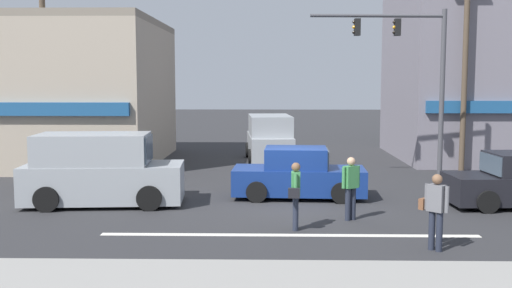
{
  "coord_description": "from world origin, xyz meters",
  "views": [
    {
      "loc": [
        -0.5,
        -17.41,
        3.64
      ],
      "look_at": [
        -0.92,
        2.0,
        1.6
      ],
      "focal_mm": 42.0,
      "sensor_mm": 36.0,
      "label": 1
    }
  ],
  "objects_px": {
    "van_crossing_center": "(101,171)",
    "pedestrian_foreground_with_bag": "(435,207)",
    "utility_pole_far_right": "(465,70)",
    "traffic_light_mast": "(416,66)",
    "van_waiting_far": "(270,139)",
    "pedestrian_mid_crossing": "(351,184)",
    "pedestrian_far_side": "(296,192)",
    "utility_pole_near_left": "(44,65)",
    "sedan_crossing_rightbound": "(298,175)"
  },
  "relations": [
    {
      "from": "van_waiting_far",
      "to": "pedestrian_foreground_with_bag",
      "type": "bearing_deg",
      "value": -76.14
    },
    {
      "from": "van_waiting_far",
      "to": "pedestrian_mid_crossing",
      "type": "distance_m",
      "value": 11.78
    },
    {
      "from": "van_crossing_center",
      "to": "pedestrian_foreground_with_bag",
      "type": "height_order",
      "value": "van_crossing_center"
    },
    {
      "from": "utility_pole_far_right",
      "to": "pedestrian_far_side",
      "type": "height_order",
      "value": "utility_pole_far_right"
    },
    {
      "from": "pedestrian_foreground_with_bag",
      "to": "pedestrian_mid_crossing",
      "type": "distance_m",
      "value": 3.14
    },
    {
      "from": "pedestrian_mid_crossing",
      "to": "pedestrian_far_side",
      "type": "height_order",
      "value": "same"
    },
    {
      "from": "traffic_light_mast",
      "to": "pedestrian_foreground_with_bag",
      "type": "height_order",
      "value": "traffic_light_mast"
    },
    {
      "from": "utility_pole_far_right",
      "to": "van_crossing_center",
      "type": "distance_m",
      "value": 14.8
    },
    {
      "from": "utility_pole_near_left",
      "to": "van_waiting_far",
      "type": "bearing_deg",
      "value": 28.33
    },
    {
      "from": "utility_pole_far_right",
      "to": "sedan_crossing_rightbound",
      "type": "bearing_deg",
      "value": -140.8
    },
    {
      "from": "sedan_crossing_rightbound",
      "to": "utility_pole_far_right",
      "type": "bearing_deg",
      "value": 39.2
    },
    {
      "from": "utility_pole_near_left",
      "to": "van_crossing_center",
      "type": "relative_size",
      "value": 1.73
    },
    {
      "from": "utility_pole_near_left",
      "to": "utility_pole_far_right",
      "type": "xyz_separation_m",
      "value": [
        16.26,
        1.64,
        -0.16
      ]
    },
    {
      "from": "utility_pole_far_right",
      "to": "pedestrian_far_side",
      "type": "bearing_deg",
      "value": -126.25
    },
    {
      "from": "pedestrian_far_side",
      "to": "traffic_light_mast",
      "type": "bearing_deg",
      "value": 57.76
    },
    {
      "from": "traffic_light_mast",
      "to": "van_crossing_center",
      "type": "height_order",
      "value": "traffic_light_mast"
    },
    {
      "from": "pedestrian_mid_crossing",
      "to": "pedestrian_far_side",
      "type": "xyz_separation_m",
      "value": [
        -1.49,
        -1.09,
        0.0
      ]
    },
    {
      "from": "traffic_light_mast",
      "to": "van_waiting_far",
      "type": "relative_size",
      "value": 1.31
    },
    {
      "from": "van_waiting_far",
      "to": "pedestrian_far_side",
      "type": "relative_size",
      "value": 2.83
    },
    {
      "from": "utility_pole_far_right",
      "to": "traffic_light_mast",
      "type": "bearing_deg",
      "value": -136.16
    },
    {
      "from": "utility_pole_near_left",
      "to": "van_waiting_far",
      "type": "distance_m",
      "value": 10.17
    },
    {
      "from": "sedan_crossing_rightbound",
      "to": "pedestrian_far_side",
      "type": "relative_size",
      "value": 2.5
    },
    {
      "from": "traffic_light_mast",
      "to": "van_waiting_far",
      "type": "xyz_separation_m",
      "value": [
        -5.24,
        5.36,
        -3.17
      ]
    },
    {
      "from": "utility_pole_far_right",
      "to": "traffic_light_mast",
      "type": "xyz_separation_m",
      "value": [
        -2.53,
        -2.43,
        0.1
      ]
    },
    {
      "from": "utility_pole_far_right",
      "to": "traffic_light_mast",
      "type": "relative_size",
      "value": 1.27
    },
    {
      "from": "pedestrian_foreground_with_bag",
      "to": "pedestrian_mid_crossing",
      "type": "bearing_deg",
      "value": 117.13
    },
    {
      "from": "van_waiting_far",
      "to": "utility_pole_far_right",
      "type": "bearing_deg",
      "value": -20.69
    },
    {
      "from": "van_crossing_center",
      "to": "pedestrian_mid_crossing",
      "type": "bearing_deg",
      "value": -14.42
    },
    {
      "from": "sedan_crossing_rightbound",
      "to": "pedestrian_foreground_with_bag",
      "type": "relative_size",
      "value": 2.5
    },
    {
      "from": "utility_pole_far_right",
      "to": "pedestrian_foreground_with_bag",
      "type": "distance_m",
      "value": 12.6
    },
    {
      "from": "traffic_light_mast",
      "to": "pedestrian_mid_crossing",
      "type": "distance_m",
      "value": 7.68
    },
    {
      "from": "van_crossing_center",
      "to": "sedan_crossing_rightbound",
      "type": "distance_m",
      "value": 6.02
    },
    {
      "from": "pedestrian_far_side",
      "to": "van_crossing_center",
      "type": "bearing_deg",
      "value": 152.57
    },
    {
      "from": "utility_pole_near_left",
      "to": "sedan_crossing_rightbound",
      "type": "height_order",
      "value": "utility_pole_near_left"
    },
    {
      "from": "van_crossing_center",
      "to": "pedestrian_far_side",
      "type": "distance_m",
      "value": 6.33
    },
    {
      "from": "pedestrian_far_side",
      "to": "sedan_crossing_rightbound",
      "type": "bearing_deg",
      "value": 86.29
    },
    {
      "from": "van_crossing_center",
      "to": "sedan_crossing_rightbound",
      "type": "bearing_deg",
      "value": 11.74
    },
    {
      "from": "van_waiting_far",
      "to": "sedan_crossing_rightbound",
      "type": "bearing_deg",
      "value": -84.03
    },
    {
      "from": "utility_pole_near_left",
      "to": "van_crossing_center",
      "type": "height_order",
      "value": "utility_pole_near_left"
    },
    {
      "from": "pedestrian_foreground_with_bag",
      "to": "pedestrian_far_side",
      "type": "bearing_deg",
      "value": 149.7
    },
    {
      "from": "van_crossing_center",
      "to": "pedestrian_mid_crossing",
      "type": "xyz_separation_m",
      "value": [
        7.11,
        -1.83,
        -0.06
      ]
    },
    {
      "from": "sedan_crossing_rightbound",
      "to": "utility_pole_near_left",
      "type": "bearing_deg",
      "value": 157.1
    },
    {
      "from": "utility_pole_far_right",
      "to": "pedestrian_foreground_with_bag",
      "type": "xyz_separation_m",
      "value": [
        -4.22,
        -11.45,
        -3.12
      ]
    },
    {
      "from": "utility_pole_far_right",
      "to": "van_waiting_far",
      "type": "height_order",
      "value": "utility_pole_far_right"
    },
    {
      "from": "utility_pole_far_right",
      "to": "sedan_crossing_rightbound",
      "type": "distance_m",
      "value": 9.49
    },
    {
      "from": "van_crossing_center",
      "to": "pedestrian_foreground_with_bag",
      "type": "bearing_deg",
      "value": -28.43
    },
    {
      "from": "utility_pole_near_left",
      "to": "pedestrian_foreground_with_bag",
      "type": "distance_m",
      "value": 15.88
    },
    {
      "from": "van_waiting_far",
      "to": "pedestrian_mid_crossing",
      "type": "relative_size",
      "value": 2.83
    },
    {
      "from": "pedestrian_mid_crossing",
      "to": "pedestrian_far_side",
      "type": "relative_size",
      "value": 1.0
    },
    {
      "from": "pedestrian_foreground_with_bag",
      "to": "pedestrian_mid_crossing",
      "type": "relative_size",
      "value": 1.0
    }
  ]
}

